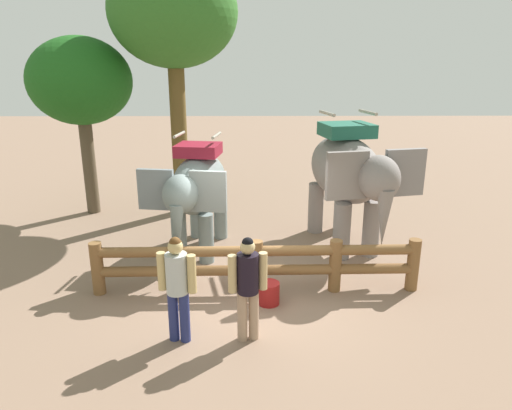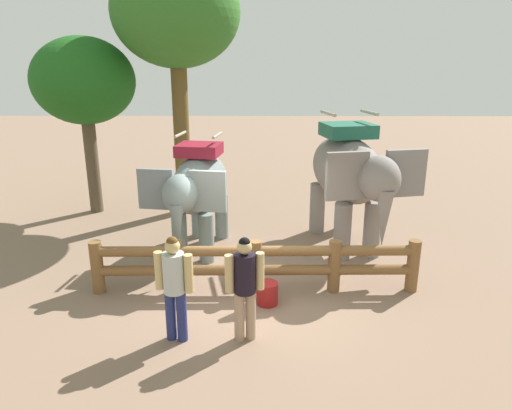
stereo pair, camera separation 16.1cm
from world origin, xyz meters
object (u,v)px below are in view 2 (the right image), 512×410
(elephant_near_left, at_px, (198,188))
(feed_bucket, at_px, (267,293))
(tourist_man_in_blue, at_px, (174,282))
(tourist_woman_in_black, at_px, (245,282))
(log_fence, at_px, (256,263))
(tree_far_left, at_px, (176,15))
(tree_back_center, at_px, (84,83))
(elephant_center, at_px, (350,174))

(elephant_near_left, distance_m, feed_bucket, 3.22)
(elephant_near_left, distance_m, tourist_man_in_blue, 3.70)
(tourist_woman_in_black, relative_size, tourist_man_in_blue, 0.99)
(tourist_woman_in_black, relative_size, feed_bucket, 4.20)
(log_fence, height_order, tree_far_left, tree_far_left)
(tourist_woman_in_black, height_order, feed_bucket, tourist_woman_in_black)
(tourist_man_in_blue, height_order, feed_bucket, tourist_man_in_blue)
(log_fence, bearing_deg, tree_back_center, 133.43)
(tourist_woman_in_black, bearing_deg, feed_bucket, 71.94)
(log_fence, bearing_deg, tourist_woman_in_black, -95.42)
(elephant_center, relative_size, feed_bucket, 9.13)
(log_fence, distance_m, elephant_center, 3.39)
(elephant_center, distance_m, feed_bucket, 3.76)
(tourist_woman_in_black, distance_m, tree_back_center, 8.59)
(elephant_center, bearing_deg, tourist_man_in_blue, -130.70)
(elephant_near_left, height_order, tree_far_left, tree_far_left)
(elephant_center, distance_m, tree_far_left, 6.28)
(tree_back_center, distance_m, feed_bucket, 8.27)
(tourist_man_in_blue, distance_m, tree_back_center, 8.06)
(elephant_center, relative_size, tourist_woman_in_black, 2.18)
(elephant_near_left, height_order, tourist_woman_in_black, elephant_near_left)
(elephant_near_left, xyz_separation_m, tourist_man_in_blue, (0.07, -3.66, -0.52))
(elephant_center, xyz_separation_m, tourist_woman_in_black, (-2.32, -3.95, -0.79))
(tree_far_left, distance_m, feed_bucket, 8.00)
(tourist_woman_in_black, relative_size, tree_back_center, 0.35)
(tree_far_left, bearing_deg, elephant_near_left, -74.91)
(log_fence, bearing_deg, tourist_man_in_blue, -127.12)
(elephant_center, relative_size, tourist_man_in_blue, 2.15)
(tourist_woman_in_black, bearing_deg, tree_far_left, 106.58)
(log_fence, height_order, feed_bucket, log_fence)
(tree_far_left, bearing_deg, tourist_man_in_blue, -82.43)
(tourist_woman_in_black, bearing_deg, elephant_center, 59.63)
(tourist_man_in_blue, bearing_deg, log_fence, 52.88)
(feed_bucket, bearing_deg, tree_back_center, 132.10)
(elephant_near_left, xyz_separation_m, feed_bucket, (1.55, -2.49, -1.34))
(tourist_man_in_blue, height_order, tree_far_left, tree_far_left)
(log_fence, xyz_separation_m, elephant_center, (2.16, 2.31, 1.21))
(log_fence, xyz_separation_m, tourist_woman_in_black, (-0.16, -1.64, 0.42))
(tree_far_left, bearing_deg, log_fence, -66.97)
(elephant_center, bearing_deg, tourist_woman_in_black, -120.37)
(feed_bucket, bearing_deg, tourist_man_in_blue, -141.51)
(tree_back_center, height_order, feed_bucket, tree_back_center)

